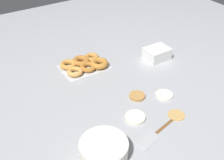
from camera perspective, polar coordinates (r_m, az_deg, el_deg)
ground_plane at (r=1.50m, az=3.90°, el=-3.16°), size 3.00×3.00×0.00m
pancake_0 at (r=1.37m, az=4.74°, el=-7.56°), size 0.10×0.10×0.01m
pancake_1 at (r=1.49m, az=5.12°, el=-3.25°), size 0.08×0.08×0.01m
pancake_2 at (r=1.41m, az=12.96°, el=-6.91°), size 0.08×0.08×0.01m
pancake_3 at (r=1.52m, az=10.54°, el=-2.99°), size 0.09×0.09×0.01m
donut_tray at (r=1.73m, az=-5.49°, el=3.21°), size 0.28×0.21×0.04m
batter_bowl at (r=1.19m, az=-1.67°, el=-13.91°), size 0.20×0.20×0.07m
container_stack at (r=1.82m, az=9.11°, el=5.33°), size 0.15×0.12×0.07m
spatula at (r=1.29m, az=8.13°, el=-11.30°), size 0.25×0.09×0.01m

